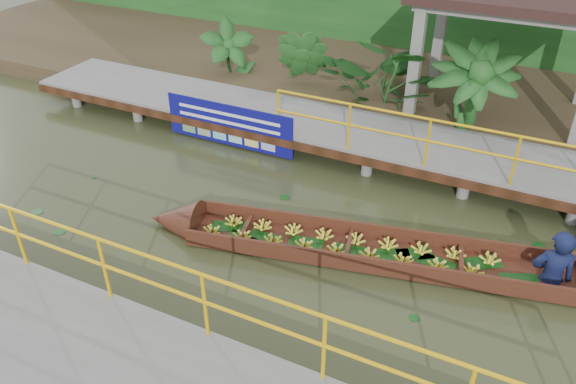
% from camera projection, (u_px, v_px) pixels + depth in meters
% --- Properties ---
extents(ground, '(80.00, 80.00, 0.00)m').
position_uv_depth(ground, '(265.00, 230.00, 10.18)').
color(ground, '#2F371B').
rests_on(ground, ground).
extents(land_strip, '(30.00, 8.00, 0.45)m').
position_uv_depth(land_strip, '(389.00, 80.00, 15.73)').
color(land_strip, '#36281B').
rests_on(land_strip, ground).
extents(far_dock, '(16.00, 2.06, 1.66)m').
position_uv_depth(far_dock, '(337.00, 130.00, 12.50)').
color(far_dock, slate).
rests_on(far_dock, ground).
extents(pavilion, '(4.40, 3.00, 3.00)m').
position_uv_depth(pavilion, '(516.00, 8.00, 12.32)').
color(pavilion, slate).
rests_on(pavilion, ground).
extents(vendor_boat, '(9.14, 2.77, 2.28)m').
position_uv_depth(vendor_boat, '(432.00, 251.00, 9.19)').
color(vendor_boat, '#3B1910').
rests_on(vendor_boat, ground).
extents(blue_banner, '(3.18, 0.04, 0.99)m').
position_uv_depth(blue_banner, '(229.00, 125.00, 12.56)').
color(blue_banner, navy).
rests_on(blue_banner, ground).
extents(tropical_plants, '(14.40, 1.40, 1.75)m').
position_uv_depth(tropical_plants, '(461.00, 83.00, 12.64)').
color(tropical_plants, '#143E14').
rests_on(tropical_plants, ground).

